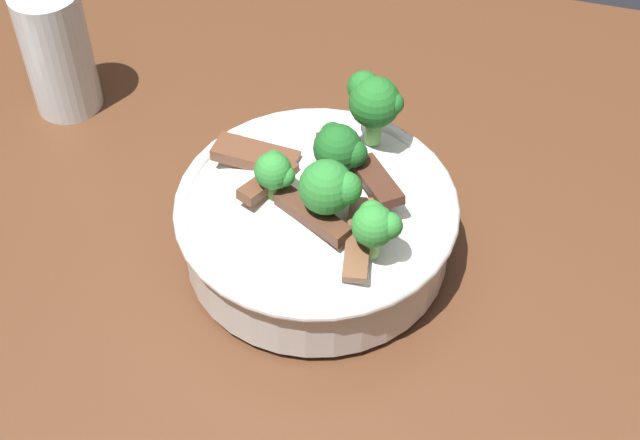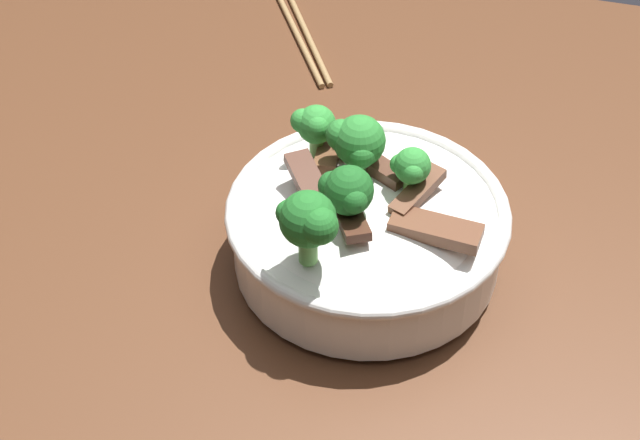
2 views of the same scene
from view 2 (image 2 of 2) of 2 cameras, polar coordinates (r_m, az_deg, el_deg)
name	(u,v)px [view 2 (image 2 of 2)]	position (r m, az deg, el deg)	size (l,w,h in m)	color
dining_table	(390,329)	(1.02, 3.99, -6.16)	(1.54, 1.00, 0.78)	#56331E
rice_bowl	(366,223)	(0.89, 2.59, -0.17)	(0.25, 0.25, 0.15)	white
chopsticks_pair	(303,37)	(1.21, -0.96, 10.33)	(0.12, 0.19, 0.01)	#9E7A4C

